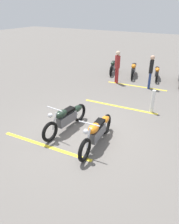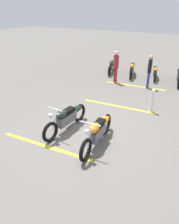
{
  "view_description": "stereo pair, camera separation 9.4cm",
  "coord_description": "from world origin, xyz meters",
  "px_view_note": "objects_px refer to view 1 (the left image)",
  "views": [
    {
      "loc": [
        -5.12,
        -3.05,
        3.84
      ],
      "look_at": [
        0.3,
        0.0,
        0.65
      ],
      "focal_mm": 33.28,
      "sensor_mm": 36.0,
      "label": 1
    },
    {
      "loc": [
        -5.17,
        -2.96,
        3.84
      ],
      "look_at": [
        0.3,
        0.0,
        0.65
      ],
      "focal_mm": 33.28,
      "sensor_mm": 36.0,
      "label": 2
    }
  ],
  "objects_px": {
    "motorcycle_row_right": "(134,69)",
    "bystander_near_row": "(151,70)",
    "bollard_post": "(153,101)",
    "motorcycle_bright_foreground": "(97,131)",
    "motorcycle_row_center": "(157,72)",
    "motorcycle_row_far_right": "(113,66)",
    "bystander_secondary": "(117,66)",
    "motorcycle_dark_foreground": "(67,117)"
  },
  "relations": [
    {
      "from": "motorcycle_bright_foreground",
      "to": "motorcycle_row_far_right",
      "type": "height_order",
      "value": "motorcycle_bright_foreground"
    },
    {
      "from": "motorcycle_row_center",
      "to": "motorcycle_row_far_right",
      "type": "relative_size",
      "value": 0.92
    },
    {
      "from": "motorcycle_row_center",
      "to": "bystander_near_row",
      "type": "xyz_separation_m",
      "value": [
        -1.77,
        -0.04,
        0.55
      ]
    },
    {
      "from": "motorcycle_dark_foreground",
      "to": "motorcycle_row_center",
      "type": "relative_size",
      "value": 1.18
    },
    {
      "from": "bystander_near_row",
      "to": "bystander_secondary",
      "type": "relative_size",
      "value": 0.97
    },
    {
      "from": "motorcycle_row_center",
      "to": "bystander_near_row",
      "type": "relative_size",
      "value": 1.12
    },
    {
      "from": "motorcycle_row_center",
      "to": "motorcycle_row_right",
      "type": "relative_size",
      "value": 0.91
    },
    {
      "from": "bystander_near_row",
      "to": "motorcycle_row_far_right",
      "type": "bearing_deg",
      "value": -42.14
    },
    {
      "from": "motorcycle_row_center",
      "to": "bollard_post",
      "type": "xyz_separation_m",
      "value": [
        -4.45,
        -0.87,
        0.07
      ]
    },
    {
      "from": "motorcycle_bright_foreground",
      "to": "bollard_post",
      "type": "bearing_deg",
      "value": 160.03
    },
    {
      "from": "motorcycle_dark_foreground",
      "to": "bollard_post",
      "type": "bearing_deg",
      "value": 145.81
    },
    {
      "from": "motorcycle_row_center",
      "to": "bystander_secondary",
      "type": "height_order",
      "value": "bystander_secondary"
    },
    {
      "from": "motorcycle_dark_foreground",
      "to": "bystander_near_row",
      "type": "height_order",
      "value": "bystander_near_row"
    },
    {
      "from": "motorcycle_bright_foreground",
      "to": "motorcycle_row_far_right",
      "type": "relative_size",
      "value": 1.09
    },
    {
      "from": "bollard_post",
      "to": "motorcycle_bright_foreground",
      "type": "bearing_deg",
      "value": 163.19
    },
    {
      "from": "motorcycle_dark_foreground",
      "to": "bystander_secondary",
      "type": "bearing_deg",
      "value": -170.96
    },
    {
      "from": "motorcycle_row_center",
      "to": "bollard_post",
      "type": "relative_size",
      "value": 2.01
    },
    {
      "from": "motorcycle_dark_foreground",
      "to": "motorcycle_row_center",
      "type": "height_order",
      "value": "motorcycle_dark_foreground"
    },
    {
      "from": "motorcycle_bright_foreground",
      "to": "motorcycle_row_far_right",
      "type": "xyz_separation_m",
      "value": [
        7.38,
        2.67,
        -0.04
      ]
    },
    {
      "from": "motorcycle_bright_foreground",
      "to": "motorcycle_row_far_right",
      "type": "distance_m",
      "value": 7.85
    },
    {
      "from": "motorcycle_bright_foreground",
      "to": "bystander_secondary",
      "type": "relative_size",
      "value": 1.28
    },
    {
      "from": "bollard_post",
      "to": "motorcycle_row_right",
      "type": "bearing_deg",
      "value": 27.39
    },
    {
      "from": "bollard_post",
      "to": "motorcycle_row_center",
      "type": "bearing_deg",
      "value": 11.08
    },
    {
      "from": "motorcycle_row_right",
      "to": "bollard_post",
      "type": "bearing_deg",
      "value": 13.42
    },
    {
      "from": "motorcycle_row_right",
      "to": "bystander_near_row",
      "type": "distance_m",
      "value": 2.2
    },
    {
      "from": "bystander_near_row",
      "to": "bystander_secondary",
      "type": "bearing_deg",
      "value": -8.97
    },
    {
      "from": "motorcycle_dark_foreground",
      "to": "bystander_secondary",
      "type": "xyz_separation_m",
      "value": [
        5.38,
        0.42,
        0.51
      ]
    },
    {
      "from": "bystander_near_row",
      "to": "motorcycle_row_right",
      "type": "bearing_deg",
      "value": -59.82
    },
    {
      "from": "bollard_post",
      "to": "motorcycle_dark_foreground",
      "type": "bearing_deg",
      "value": 141.27
    },
    {
      "from": "motorcycle_bright_foreground",
      "to": "motorcycle_row_center",
      "type": "distance_m",
      "value": 7.46
    },
    {
      "from": "bystander_secondary",
      "to": "bollard_post",
      "type": "distance_m",
      "value": 3.75
    },
    {
      "from": "motorcycle_dark_foreground",
      "to": "motorcycle_row_right",
      "type": "xyz_separation_m",
      "value": [
        7.05,
        0.02,
        -0.03
      ]
    },
    {
      "from": "motorcycle_row_center",
      "to": "motorcycle_row_far_right",
      "type": "bearing_deg",
      "value": -101.5
    },
    {
      "from": "motorcycle_bright_foreground",
      "to": "motorcycle_row_center",
      "type": "height_order",
      "value": "motorcycle_bright_foreground"
    },
    {
      "from": "motorcycle_row_far_right",
      "to": "bystander_near_row",
      "type": "xyz_separation_m",
      "value": [
        -1.69,
        -2.75,
        0.52
      ]
    },
    {
      "from": "motorcycle_bright_foreground",
      "to": "motorcycle_dark_foreground",
      "type": "bearing_deg",
      "value": -104.42
    },
    {
      "from": "motorcycle_dark_foreground",
      "to": "motorcycle_row_far_right",
      "type": "bearing_deg",
      "value": -164.54
    },
    {
      "from": "motorcycle_bright_foreground",
      "to": "bystander_secondary",
      "type": "xyz_separation_m",
      "value": [
        5.64,
        1.72,
        0.51
      ]
    },
    {
      "from": "motorcycle_row_far_right",
      "to": "bystander_secondary",
      "type": "bearing_deg",
      "value": 15.34
    },
    {
      "from": "motorcycle_row_far_right",
      "to": "bystander_near_row",
      "type": "bearing_deg",
      "value": 45.16
    },
    {
      "from": "motorcycle_dark_foreground",
      "to": "bollard_post",
      "type": "distance_m",
      "value": 3.53
    },
    {
      "from": "motorcycle_row_right",
      "to": "motorcycle_row_far_right",
      "type": "bearing_deg",
      "value": -106.85
    }
  ]
}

